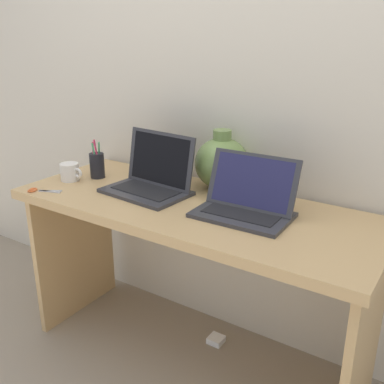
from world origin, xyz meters
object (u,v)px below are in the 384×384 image
at_px(power_brick, 216,340).
at_px(scissors, 39,190).
at_px(coffee_mug, 70,172).
at_px(laptop_right, 247,200).
at_px(green_vase, 222,163).
at_px(pen_cup, 97,165).
at_px(laptop_left, 153,176).

bearing_deg(power_brick, scissors, -150.24).
height_order(coffee_mug, power_brick, coffee_mug).
bearing_deg(scissors, coffee_mug, 89.26).
bearing_deg(laptop_right, scissors, -162.93).
height_order(laptop_right, power_brick, laptop_right).
relative_size(green_vase, pen_cup, 1.39).
bearing_deg(pen_cup, laptop_left, -0.81).
xyz_separation_m(laptop_left, pen_cup, (-0.33, 0.00, -0.00)).
distance_m(laptop_right, coffee_mug, 0.86).
distance_m(coffee_mug, pen_cup, 0.13).
bearing_deg(laptop_right, pen_cup, 178.92).
bearing_deg(pen_cup, coffee_mug, -126.60).
relative_size(coffee_mug, power_brick, 1.73).
height_order(laptop_right, pen_cup, laptop_right).
distance_m(pen_cup, power_brick, 1.00).
distance_m(laptop_left, green_vase, 0.30).
relative_size(laptop_left, power_brick, 5.36).
bearing_deg(coffee_mug, scissors, -90.74).
relative_size(laptop_left, coffee_mug, 3.09).
distance_m(green_vase, coffee_mug, 0.70).
relative_size(laptop_left, pen_cup, 2.02).
bearing_deg(laptop_left, green_vase, 41.32).
bearing_deg(scissors, laptop_right, 17.07).
bearing_deg(coffee_mug, pen_cup, 53.40).
relative_size(pen_cup, power_brick, 2.65).
relative_size(laptop_right, pen_cup, 1.92).
relative_size(coffee_mug, pen_cup, 0.65).
relative_size(laptop_left, scissors, 2.62).
bearing_deg(laptop_right, power_brick, 147.18).
distance_m(laptop_right, pen_cup, 0.79).
bearing_deg(power_brick, green_vase, 115.10).
xyz_separation_m(laptop_right, pen_cup, (-0.79, 0.01, 0.00)).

